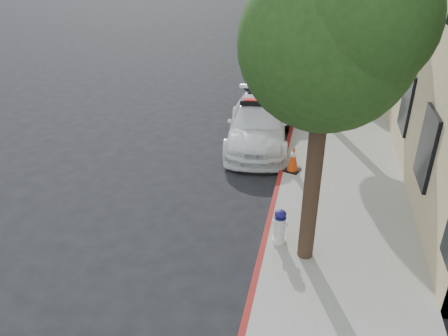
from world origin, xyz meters
TOP-DOWN VIEW (x-y plane):
  - ground at (0.00, 0.00)m, footprint 120.00×120.00m
  - sidewalk at (3.60, 10.00)m, footprint 3.20×50.00m
  - curb_strip at (2.06, 10.00)m, footprint 0.12×50.00m
  - tree_near at (2.93, -2.01)m, footprint 2.92×2.82m
  - police_car at (1.10, 3.41)m, footprint 2.27×4.61m
  - parked_car_mid at (1.20, 6.23)m, footprint 2.23×4.79m
  - parked_car_far at (1.20, 19.14)m, footprint 1.99×4.61m
  - fire_hydrant at (2.35, -1.69)m, footprint 0.32×0.29m
  - traffic_cone at (2.35, 1.51)m, footprint 0.48×0.48m

SIDE VIEW (x-z plane):
  - ground at x=0.00m, z-range 0.00..0.00m
  - sidewalk at x=3.60m, z-range 0.00..0.15m
  - curb_strip at x=2.06m, z-range 0.00..0.15m
  - traffic_cone at x=2.35m, z-range 0.15..0.87m
  - fire_hydrant at x=2.35m, z-range 0.14..0.90m
  - police_car at x=1.10m, z-range -0.07..1.37m
  - parked_car_far at x=1.20m, z-range 0.00..1.48m
  - parked_car_mid at x=1.20m, z-range 0.00..1.59m
  - tree_near at x=2.93m, z-range 1.46..7.08m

